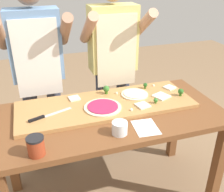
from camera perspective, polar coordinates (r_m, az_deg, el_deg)
prep_table at (r=1.92m, az=-0.32°, el=-6.66°), size 1.61×0.76×0.80m
cutting_board at (r=1.94m, az=-1.27°, el=-1.87°), size 1.29×0.46×0.03m
chefs_knife at (r=1.81m, az=-14.46°, el=-4.29°), size 0.30×0.13×0.02m
pizza_whole_cheese_artichoke at (r=2.06m, az=4.94°, el=0.42°), size 0.21×0.21×0.02m
pizza_whole_beet_magenta at (r=1.87m, az=-2.02°, el=-2.41°), size 0.27×0.27×0.02m
pizza_slice_center at (r=1.90m, az=6.66°, el=-2.03°), size 0.11×0.11×0.01m
pizza_slice_near_left at (r=2.05m, az=10.66°, el=-0.03°), size 0.14×0.14×0.01m
pizza_slice_far_right at (r=2.01m, az=-8.20°, el=-0.48°), size 0.09×0.09×0.01m
pizza_slice_near_right at (r=2.21m, az=12.40°, el=1.82°), size 0.10×0.10×0.01m
broccoli_floret_front_right at (r=2.16m, az=7.24°, el=2.34°), size 0.03×0.03×0.05m
broccoli_floret_back_mid at (r=2.05m, az=-1.25°, el=1.50°), size 0.05×0.05×0.07m
broccoli_floret_center_left at (r=1.95m, az=9.46°, el=-0.95°), size 0.03×0.03×0.04m
broccoli_floret_front_mid at (r=2.09m, az=14.70°, el=0.91°), size 0.04×0.04×0.06m
cheese_crumble_a at (r=1.84m, az=4.25°, el=-2.97°), size 0.02×0.02×0.01m
cheese_crumble_b at (r=2.23m, az=9.04°, el=2.28°), size 0.02×0.02×0.01m
cheese_crumble_c at (r=2.07m, az=1.00°, el=0.64°), size 0.02×0.02×0.01m
flour_cup at (r=1.63m, az=1.67°, el=-7.09°), size 0.10×0.10×0.08m
sauce_jar at (r=1.51m, az=-16.20°, el=-10.39°), size 0.10×0.10×0.11m
recipe_note at (r=1.72m, az=7.32°, el=-6.78°), size 0.16×0.20×0.00m
cook_left at (r=2.22m, az=-15.78°, el=6.15°), size 0.54×0.39×1.67m
cook_right at (r=2.32m, az=0.25°, el=8.09°), size 0.54×0.39×1.67m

